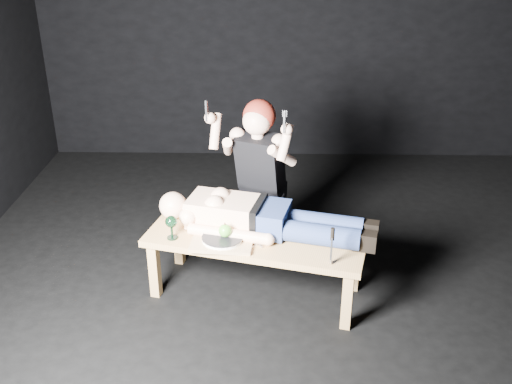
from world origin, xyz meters
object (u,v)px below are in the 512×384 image
at_px(table, 256,264).
at_px(kneeling_woman, 264,176).
at_px(lying_man, 265,214).
at_px(serving_tray, 222,241).
at_px(carving_knife, 332,246).
at_px(goblet, 172,227).

distance_m(table, kneeling_woman, 0.69).
height_order(table, lying_man, lying_man).
xyz_separation_m(table, kneeling_woman, (0.05, 0.55, 0.42)).
relative_size(serving_tray, carving_knife, 1.59).
xyz_separation_m(serving_tray, carving_knife, (0.68, -0.23, 0.11)).
xyz_separation_m(lying_man, serving_tray, (-0.28, -0.17, -0.11)).
distance_m(kneeling_woman, goblet, 0.85).
distance_m(serving_tray, goblet, 0.35).
relative_size(table, lying_man, 1.07).
bearing_deg(lying_man, table, -115.86).
relative_size(table, goblet, 8.78).
bearing_deg(lying_man, goblet, -155.01).
bearing_deg(table, goblet, -161.24).
xyz_separation_m(kneeling_woman, serving_tray, (-0.27, -0.65, -0.18)).
relative_size(kneeling_woman, goblet, 7.77).
xyz_separation_m(lying_man, carving_knife, (0.41, -0.40, 0.00)).
xyz_separation_m(kneeling_woman, carving_knife, (0.42, -0.88, -0.07)).
distance_m(lying_man, serving_tray, 0.34).
xyz_separation_m(table, lying_man, (0.06, 0.07, 0.35)).
xyz_separation_m(table, goblet, (-0.55, -0.04, 0.31)).
height_order(lying_man, carving_knife, carving_knife).
bearing_deg(serving_tray, goblet, 170.87).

